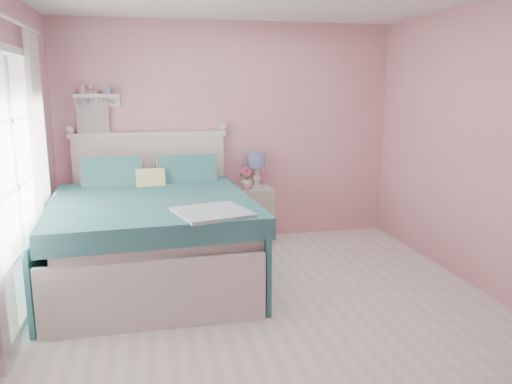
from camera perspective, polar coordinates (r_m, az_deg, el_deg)
name	(u,v)px	position (r m, az deg, el deg)	size (l,w,h in m)	color
floor	(273,315)	(4.23, 1.97, -13.88)	(4.50, 4.50, 0.00)	silver
room_shell	(275,122)	(3.82, 2.14, 8.04)	(4.50, 4.50, 4.50)	pink
bed	(153,234)	(5.00, -11.71, -4.75)	(1.92, 2.35, 1.34)	silver
nightstand	(252,215)	(6.01, -0.49, -2.62)	(0.47, 0.46, 0.67)	beige
table_lamp	(257,162)	(5.97, 0.06, 3.43)	(0.21, 0.21, 0.42)	white
vase	(246,182)	(5.89, -1.11, 1.19)	(0.15, 0.15, 0.15)	silver
teacup	(246,186)	(5.81, -1.10, 0.70)	(0.11, 0.11, 0.09)	pink
roses	(246,172)	(5.87, -1.13, 2.29)	(0.14, 0.11, 0.12)	#D04780
wall_shelf	(96,97)	(5.92, -17.77, 10.29)	(0.50, 0.15, 0.25)	silver
hanging_dress	(93,127)	(5.93, -18.08, 7.03)	(0.34, 0.03, 0.72)	white
french_door	(16,188)	(4.30, -25.77, 0.44)	(0.04, 1.32, 2.16)	silver
curtain_far	(41,161)	(4.99, -23.35, 3.30)	(0.04, 0.40, 2.32)	white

